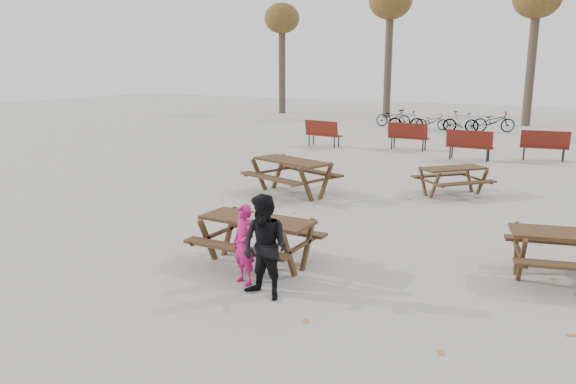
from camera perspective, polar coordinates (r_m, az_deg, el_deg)
The scene contains 14 objects.
ground at distance 9.10m, azimuth -3.12°, elevation -7.38°, with size 80.00×80.00×0.00m, color gray.
main_picnic_table at distance 8.92m, azimuth -3.17°, elevation -3.84°, with size 1.80×1.45×0.78m.
food_tray at distance 8.82m, azimuth -3.51°, elevation -2.63°, with size 0.18×0.11×0.04m, color silver.
bread_roll at distance 8.81m, azimuth -3.52°, elevation -2.36°, with size 0.14×0.06×0.05m, color tan.
soda_bottle at distance 8.58m, azimuth -3.15°, elevation -2.69°, with size 0.07×0.07×0.17m.
child at distance 8.18m, azimuth -4.50°, elevation -5.35°, with size 0.43×0.28×1.19m, color #BF1768.
adult at distance 7.63m, azimuth -2.37°, elevation -5.64°, with size 0.70×0.55×1.45m, color black.
picnic_table_east at distance 9.27m, azimuth 26.91°, elevation -5.96°, with size 1.76×1.41×0.76m, color #342113, non-canonical shape.
picnic_table_north at distance 13.79m, azimuth 0.37°, elevation 1.51°, with size 2.01×1.62×0.86m, color #342113, non-canonical shape.
picnic_table_far at distance 14.34m, azimuth 16.37°, elevation 1.06°, with size 1.60×1.29×0.69m, color #342113, non-canonical shape.
park_bench_row at distance 20.77m, azimuth 14.35°, elevation 5.18°, with size 9.44×1.79×1.03m.
bicycle_row at distance 28.45m, azimuth 15.13°, elevation 7.04°, with size 6.86×2.84×1.01m.
tree_row at distance 32.69m, azimuth 23.91°, elevation 17.15°, with size 32.17×3.52×8.26m.
fallen_leaves at distance 10.98m, azimuth 6.15°, elevation -3.84°, with size 11.00×11.00×0.01m, color #AA6628, non-canonical shape.
Camera 1 is at (4.62, -7.18, 3.14)m, focal length 35.00 mm.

